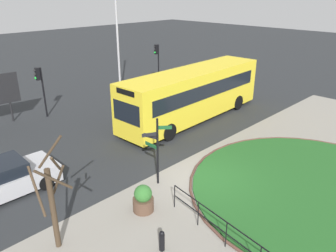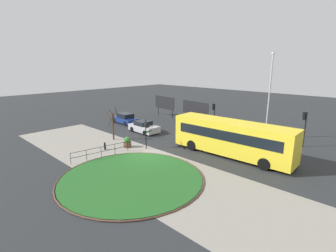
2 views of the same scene
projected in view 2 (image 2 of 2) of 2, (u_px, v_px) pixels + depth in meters
name	position (u px, v px, depth m)	size (l,w,h in m)	color
ground	(148.00, 156.00, 22.68)	(120.00, 120.00, 0.00)	#282B2D
sidewalk_paving	(130.00, 162.00, 21.24)	(32.00, 7.91, 0.02)	gray
grass_island	(132.00, 178.00, 18.27)	(10.30, 10.30, 0.10)	#235B23
grass_kerb_ring	(132.00, 178.00, 18.27)	(10.61, 10.61, 0.11)	brown
signpost_directional	(146.00, 132.00, 24.35)	(1.03, 1.15, 3.03)	black
bollard_foreground	(105.00, 146.00, 24.32)	(0.18, 0.18, 0.76)	black
railing_grass_edge	(101.00, 150.00, 22.26)	(0.81, 5.35, 1.00)	black
bus_yellow	(231.00, 138.00, 22.46)	(11.14, 2.86, 3.20)	yellow
car_near_lane	(144.00, 127.00, 30.53)	(3.98, 2.00, 1.42)	#B7B7BC
car_far_lane	(125.00, 119.00, 35.17)	(4.41, 1.99, 1.47)	navy
traffic_light_near	(304.00, 121.00, 24.82)	(0.49, 0.29, 3.54)	black
traffic_light_far	(214.00, 111.00, 31.72)	(0.49, 0.30, 3.28)	black
lamppost_tall	(269.00, 94.00, 26.99)	(0.32, 0.32, 9.38)	#B7B7BC
billboard_left	(196.00, 109.00, 34.84)	(4.95, 0.63, 3.11)	black
billboard_right	(165.00, 103.00, 39.33)	(4.78, 0.69, 3.23)	black
planter_near_signpost	(127.00, 142.00, 25.04)	(0.79, 0.79, 1.10)	brown
street_tree_bare	(113.00, 124.00, 27.24)	(1.19, 1.20, 3.81)	#423323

